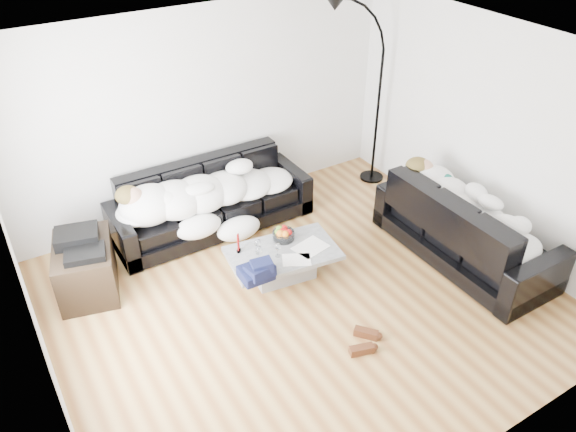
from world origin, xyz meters
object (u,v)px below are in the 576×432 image
fruit_bowl (283,233)px  shoes (364,342)px  sofa_back (211,199)px  av_cabinet (86,268)px  wine_glass_b (259,253)px  stereo (79,241)px  floor_lamp (378,103)px  sofa_right (466,226)px  candle_right (239,242)px  sleeper_back (211,185)px  candle_left (238,244)px  sleeper_right (470,210)px  wine_glass_c (278,250)px  wine_glass_a (258,246)px  coffee_table (283,264)px

fruit_bowl → shoes: bearing=-89.7°
sofa_back → av_cabinet: sofa_back is taller
wine_glass_b → shoes: bearing=-72.1°
stereo → floor_lamp: floor_lamp is taller
sofa_right → shoes: sofa_right is taller
av_cabinet → wine_glass_b: bearing=-14.9°
av_cabinet → floor_lamp: (4.14, 0.31, 0.86)m
candle_right → stereo: bearing=156.9°
fruit_bowl → wine_glass_b: bearing=-156.1°
sleeper_back → fruit_bowl: 1.15m
candle_right → sofa_right: bearing=-23.7°
wine_glass_b → candle_left: candle_left is taller
fruit_bowl → floor_lamp: bearing=25.9°
sleeper_right → av_cabinet: (-3.89, 1.69, -0.35)m
sleeper_right → stereo: 4.24m
sofa_right → candle_right: size_ratio=9.74×
wine_glass_b → floor_lamp: 2.89m
candle_left → av_cabinet: size_ratio=0.27×
shoes → av_cabinet: (-2.04, 2.21, 0.25)m
wine_glass_b → wine_glass_c: size_ratio=1.07×
sleeper_back → wine_glass_a: size_ratio=11.78×
sofa_right → av_cabinet: (-3.89, 1.69, -0.14)m
wine_glass_a → sleeper_right: bearing=-22.0°
coffee_table → sleeper_right: bearing=-21.5°
candle_left → floor_lamp: size_ratio=0.10×
sofa_back → sleeper_back: bearing=-90.0°
sleeper_right → av_cabinet: 4.25m
sofa_back → sleeper_back: size_ratio=1.18×
candle_right → candle_left: bearing=-129.0°
wine_glass_b → coffee_table: bearing=-1.6°
wine_glass_c → floor_lamp: bearing=28.5°
sofa_back → floor_lamp: bearing=-2.1°
sleeper_back → sleeper_right: sleeper_right is taller
sofa_right → candle_left: bearing=67.1°
floor_lamp → wine_glass_a: bearing=-171.3°
wine_glass_a → wine_glass_b: (-0.04, -0.11, -0.00)m
candle_right → shoes: (0.53, -1.57, -0.41)m
sofa_right → floor_lamp: 2.14m
sleeper_back → shoes: sleeper_back is taller
floor_lamp → fruit_bowl: bearing=-169.3°
av_cabinet → floor_lamp: 4.24m
sleeper_right → stereo: bearing=66.5°
fruit_bowl → stereo: stereo is taller
wine_glass_a → candle_right: (-0.15, 0.14, 0.02)m
sofa_right → sleeper_right: same height
coffee_table → av_cabinet: bearing=154.6°
coffee_table → candle_left: 0.57m
sofa_right → shoes: 1.96m
coffee_table → fruit_bowl: bearing=57.2°
sofa_right → fruit_bowl: 2.09m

